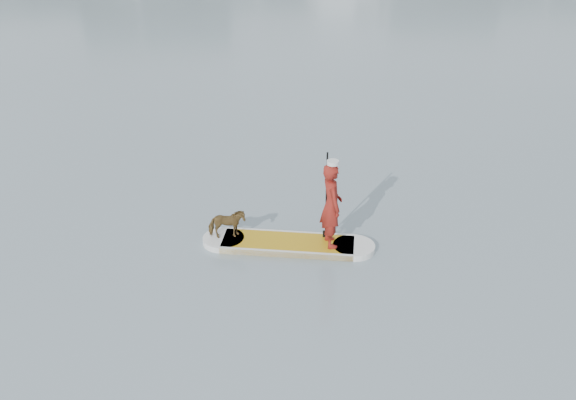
{
  "coord_description": "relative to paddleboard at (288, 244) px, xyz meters",
  "views": [
    {
      "loc": [
        2.33,
        -10.41,
        6.44
      ],
      "look_at": [
        2.4,
        0.03,
        1.0
      ],
      "focal_mm": 40.0,
      "sensor_mm": 36.0,
      "label": 1
    }
  ],
  "objects": [
    {
      "name": "ground",
      "position": [
        -2.4,
        -0.03,
        -0.06
      ],
      "size": [
        140.0,
        140.0,
        0.0
      ],
      "primitive_type": "plane",
      "color": "slate",
      "rests_on": "ground"
    },
    {
      "name": "white_cap",
      "position": [
        0.79,
        -0.1,
        1.73
      ],
      "size": [
        0.22,
        0.22,
        0.07
      ],
      "primitive_type": "cylinder",
      "color": "silver",
      "rests_on": "paddler"
    },
    {
      "name": "paddler",
      "position": [
        0.79,
        -0.1,
        0.88
      ],
      "size": [
        0.5,
        0.66,
        1.64
      ],
      "primitive_type": "imported",
      "rotation": [
        0.0,
        0.0,
        1.77
      ],
      "color": "maroon",
      "rests_on": "paddleboard"
    },
    {
      "name": "paddleboard",
      "position": [
        0.0,
        0.0,
        0.0
      ],
      "size": [
        3.28,
        1.1,
        0.12
      ],
      "rotation": [
        0.0,
        0.0,
        -0.12
      ],
      "color": "#BF8C12",
      "rests_on": "ground"
    },
    {
      "name": "paddle",
      "position": [
        0.72,
        0.15,
        0.74
      ],
      "size": [
        0.1,
        0.3,
        2.0
      ],
      "rotation": [
        0.0,
        0.0,
        -0.12
      ],
      "color": "black",
      "rests_on": "ground"
    },
    {
      "name": "dog",
      "position": [
        -1.16,
        0.14,
        0.35
      ],
      "size": [
        0.74,
        0.43,
        0.59
      ],
      "primitive_type": "imported",
      "rotation": [
        0.0,
        0.0,
        1.73
      ],
      "color": "brown",
      "rests_on": "paddleboard"
    }
  ]
}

